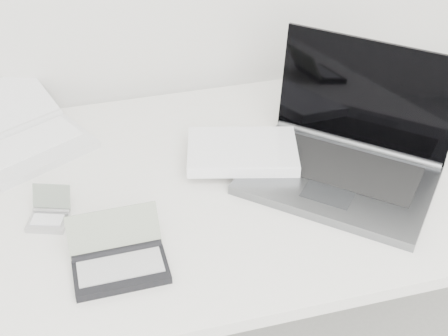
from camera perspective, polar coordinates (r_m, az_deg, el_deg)
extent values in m
cube|color=white|center=(1.42, 0.75, -1.27)|extent=(1.60, 0.80, 0.03)
cylinder|color=silver|center=(2.17, 17.54, -0.02)|extent=(0.04, 0.04, 0.70)
cube|color=slate|center=(1.41, 10.31, -1.17)|extent=(0.49, 0.48, 0.02)
cube|color=black|center=(1.43, 10.86, 0.08)|extent=(0.35, 0.33, 0.00)
cube|color=black|center=(1.46, 12.88, 6.55)|extent=(0.33, 0.30, 0.26)
cylinder|color=slate|center=(1.51, 12.01, 2.08)|extent=(0.31, 0.28, 0.02)
cube|color=#383A3D|center=(1.35, 9.50, -2.32)|extent=(0.13, 0.12, 0.00)
cube|color=white|center=(1.44, 1.69, 1.52)|extent=(0.28, 0.22, 0.03)
cube|color=white|center=(1.43, 1.70, 1.96)|extent=(0.28, 0.22, 0.00)
cube|color=silver|center=(1.55, -16.96, 1.65)|extent=(0.31, 0.28, 0.02)
cube|color=white|center=(1.56, -17.33, 2.25)|extent=(0.25, 0.20, 0.00)
cylinder|color=silver|center=(1.62, -18.49, 3.24)|extent=(0.23, 0.13, 0.02)
cube|color=#BBBBBF|center=(1.34, -15.80, -4.79)|extent=(0.09, 0.08, 0.01)
cube|color=silver|center=(1.34, -15.85, -4.56)|extent=(0.07, 0.05, 0.00)
cube|color=gray|center=(1.35, -15.49, -2.58)|extent=(0.08, 0.05, 0.05)
cylinder|color=#BBBBBF|center=(1.36, -15.48, -3.77)|extent=(0.08, 0.04, 0.01)
cube|color=black|center=(1.20, -9.37, -9.39)|extent=(0.18, 0.10, 0.02)
cube|color=#999999|center=(1.20, -9.45, -8.91)|extent=(0.16, 0.07, 0.00)
cube|color=gray|center=(1.22, -10.06, -5.60)|extent=(0.18, 0.05, 0.07)
cylinder|color=black|center=(1.23, -9.72, -7.59)|extent=(0.17, 0.02, 0.02)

